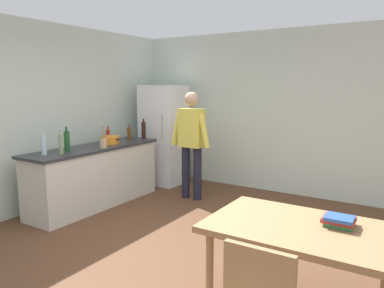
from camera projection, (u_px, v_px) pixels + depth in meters
ground_plane at (174, 258)px, 3.87m from camera, size 14.00×14.00×0.00m
wall_back at (276, 112)px, 6.16m from camera, size 6.40×0.12×2.70m
wall_left at (31, 117)px, 5.20m from camera, size 0.12×5.60×2.70m
kitchen_counter at (95, 176)px, 5.52m from camera, size 0.64×2.20×0.90m
refrigerator at (164, 135)px, 6.74m from camera, size 0.70×0.67×1.80m
person at (191, 138)px, 5.76m from camera, size 0.70×0.22×1.70m
dining_table at (302, 235)px, 2.78m from camera, size 1.40×0.90×0.75m
cooking_pot at (110, 140)px, 5.71m from camera, size 0.40×0.28×0.12m
utensil_jar at (103, 143)px, 5.31m from camera, size 0.11×0.11×0.32m
bottle_wine_green at (67, 141)px, 5.03m from camera, size 0.08×0.08×0.34m
bottle_beer_brown at (129, 134)px, 6.09m from camera, size 0.06×0.06×0.26m
bottle_sauce_red at (108, 135)px, 5.99m from camera, size 0.06×0.06×0.24m
bottle_wine_dark at (144, 130)px, 6.24m from camera, size 0.08×0.08×0.34m
bottle_vinegar_tall at (61, 144)px, 4.81m from camera, size 0.06×0.06×0.32m
bottle_water_clear at (44, 145)px, 4.77m from camera, size 0.07×0.07×0.30m
book_stack at (339, 221)px, 2.75m from camera, size 0.23×0.22×0.08m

